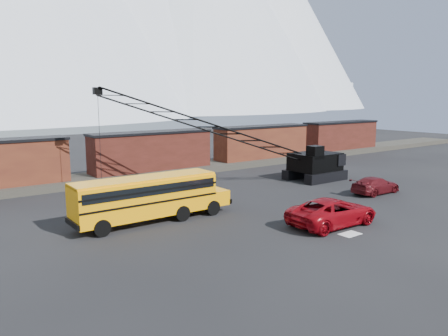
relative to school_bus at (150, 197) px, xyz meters
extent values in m
plane|color=black|center=(8.34, -6.02, -1.79)|extent=(160.00, 160.00, 0.00)
cone|color=white|center=(268.34, 278.98, 70.21)|extent=(220.00, 220.00, 150.00)
cube|color=#403D34|center=(8.34, 15.98, -1.44)|extent=(120.00, 5.00, 0.70)
cube|color=black|center=(-3.46, 15.98, -0.79)|extent=(2.20, 2.40, 0.60)
cube|color=#4D1B15|center=(8.34, 15.98, 0.91)|extent=(13.50, 2.90, 4.00)
cube|color=black|center=(8.34, 15.98, 2.96)|extent=(13.70, 3.10, 0.25)
cube|color=black|center=(4.14, 15.98, -0.79)|extent=(2.20, 2.40, 0.60)
cube|color=black|center=(12.54, 15.98, -0.79)|extent=(2.20, 2.40, 0.60)
cube|color=#431B13|center=(24.34, 15.98, 0.91)|extent=(13.50, 2.90, 4.00)
cube|color=black|center=(24.34, 15.98, 2.96)|extent=(13.70, 3.10, 0.25)
cube|color=black|center=(20.14, 15.98, -0.79)|extent=(2.20, 2.40, 0.60)
cube|color=black|center=(28.54, 15.98, -0.79)|extent=(2.20, 2.40, 0.60)
cube|color=#4D1B15|center=(40.34, 15.98, 0.91)|extent=(13.50, 2.90, 4.00)
cube|color=black|center=(40.34, 15.98, 2.96)|extent=(13.70, 3.10, 0.25)
cube|color=black|center=(36.14, 15.98, -0.79)|extent=(2.20, 2.40, 0.60)
cube|color=black|center=(44.54, 15.98, -0.79)|extent=(2.20, 2.40, 0.60)
cube|color=silver|center=(8.84, -10.02, -1.78)|extent=(1.40, 0.90, 0.02)
cube|color=#F99C05|center=(-0.35, 0.00, 0.01)|extent=(10.00, 2.50, 2.50)
cube|color=#F99C05|center=(5.25, 0.00, -0.69)|extent=(1.60, 2.30, 1.10)
cube|color=#F99C05|center=(-0.35, 0.00, 1.31)|extent=(10.00, 2.30, 0.18)
cube|color=black|center=(-0.35, -1.26, 0.71)|extent=(9.60, 0.05, 0.65)
cube|color=black|center=(-0.35, 1.26, 0.71)|extent=(9.60, 0.05, 0.65)
cube|color=black|center=(6.10, 0.00, -0.99)|extent=(0.15, 2.45, 0.35)
cube|color=black|center=(-5.40, 0.00, -0.99)|extent=(0.15, 2.50, 0.35)
cylinder|color=black|center=(-3.95, -1.15, -1.24)|extent=(1.10, 0.35, 1.10)
cylinder|color=black|center=(-3.95, 1.15, -1.24)|extent=(1.10, 0.35, 1.10)
cylinder|color=black|center=(1.85, -1.15, -1.24)|extent=(1.10, 0.35, 1.10)
cylinder|color=black|center=(1.85, 1.15, -1.24)|extent=(1.10, 0.35, 1.10)
cylinder|color=black|center=(4.45, -1.15, -1.24)|extent=(1.10, 0.35, 1.10)
cylinder|color=black|center=(4.45, 1.15, -1.24)|extent=(1.10, 0.35, 1.10)
imported|color=maroon|center=(9.50, -8.03, -0.87)|extent=(6.76, 3.28, 1.85)
imported|color=#510E13|center=(20.30, -3.93, -1.04)|extent=(5.19, 2.14, 1.50)
cube|color=black|center=(21.03, 2.27, -1.29)|extent=(5.50, 1.00, 1.00)
cube|color=black|center=(21.03, 5.47, -1.29)|extent=(5.50, 1.00, 1.00)
cube|color=black|center=(21.03, 3.87, 0.11)|extent=(4.80, 3.60, 1.80)
cube|color=black|center=(23.03, 3.87, 0.31)|extent=(1.20, 3.80, 1.20)
cube|color=black|center=(19.63, 2.67, 1.31)|extent=(1.40, 1.20, 1.30)
cube|color=black|center=(19.63, 2.12, 1.31)|extent=(1.20, 0.06, 0.90)
cube|color=black|center=(0.03, 9.14, 7.27)|extent=(0.70, 0.50, 0.60)
cylinder|color=black|center=(0.03, 9.14, 2.74)|extent=(0.04, 0.04, 8.76)
cube|color=black|center=(0.03, 9.14, -1.44)|extent=(0.25, 0.25, 0.50)
camera|label=1|loc=(-13.38, -26.61, 6.84)|focal=35.00mm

